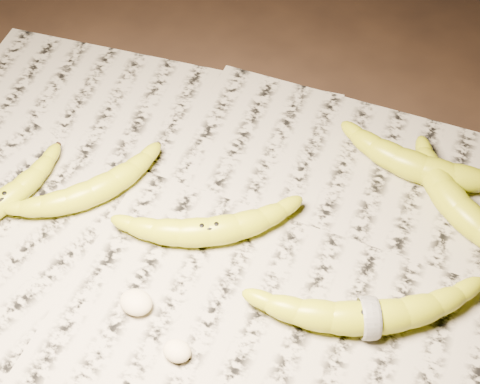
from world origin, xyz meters
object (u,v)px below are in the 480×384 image
at_px(banana_taped, 369,316).
at_px(banana_upper_a, 424,168).
at_px(banana_left_a, 0,202).
at_px(banana_center, 209,230).
at_px(banana_upper_b, 460,207).
at_px(banana_left_b, 91,191).

bearing_deg(banana_taped, banana_upper_a, 62.62).
relative_size(banana_left_a, banana_center, 0.92).
xyz_separation_m(banana_upper_a, banana_upper_b, (0.06, -0.05, 0.00)).
height_order(banana_center, banana_upper_b, banana_upper_b).
bearing_deg(banana_upper_a, banana_left_b, -151.11).
distance_m(banana_left_a, banana_taped, 0.48).
bearing_deg(banana_left_a, banana_taped, -64.12).
height_order(banana_left_b, banana_center, banana_center).
height_order(banana_center, banana_taped, banana_taped).
bearing_deg(banana_left_b, banana_taped, -57.75).
relative_size(banana_left_b, banana_upper_a, 0.88).
height_order(banana_left_b, banana_taped, banana_taped).
bearing_deg(banana_upper_b, banana_upper_a, 177.88).
bearing_deg(banana_upper_a, banana_center, -136.63).
height_order(banana_left_a, banana_taped, banana_taped).
distance_m(banana_center, banana_taped, 0.22).
bearing_deg(banana_upper_b, banana_left_b, -123.03).
bearing_deg(banana_center, banana_upper_b, -1.36).
bearing_deg(banana_center, banana_taped, -40.38).
bearing_deg(banana_upper_b, banana_taped, -70.63).
bearing_deg(banana_upper_a, banana_taped, -90.30).
distance_m(banana_left_a, banana_left_b, 0.12).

